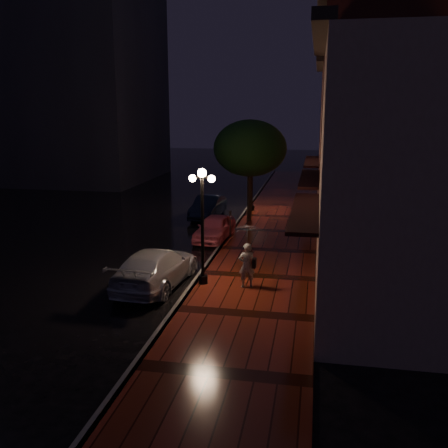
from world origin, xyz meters
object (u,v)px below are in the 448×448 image
Objects in this scene: silver_car at (156,268)px; woman_with_umbrella at (247,246)px; pink_car at (215,228)px; parking_meter at (230,221)px; street_tree at (250,150)px; streetlamp_near at (202,219)px; navy_car at (208,207)px; streetlamp_far at (252,172)px.

woman_with_umbrella reaches higher than silver_car.
silver_car is (-0.81, -7.02, 0.09)m from pink_car.
silver_car is at bearing -16.04° from woman_with_umbrella.
parking_meter is (-1.86, 7.11, -0.72)m from woman_with_umbrella.
parking_meter is (-0.46, -3.95, -3.28)m from street_tree.
silver_car is 3.68× the size of parking_meter.
parking_meter is at bearing -96.62° from street_tree.
streetlamp_near reaches higher than parking_meter.
navy_car is 0.83× the size of silver_car.
pink_car is at bearing 97.93° from streetlamp_near.
silver_car is at bearing -97.07° from streetlamp_far.
navy_car is 5.36m from parking_meter.
streetlamp_near is 11.12m from street_tree.
woman_with_umbrella is 7.39m from parking_meter.
streetlamp_near and streetlamp_far have the same top height.
streetlamp_far is 7.50m from pink_car.
silver_car is (-1.76, -0.20, -1.88)m from streetlamp_near.
pink_car is at bearing -87.34° from woman_with_umbrella.
navy_car is (-2.41, 11.91, -1.92)m from streetlamp_near.
woman_with_umbrella is 1.73× the size of parking_meter.
street_tree reaches higher than silver_car.
street_tree is (0.26, 10.99, 1.64)m from streetlamp_near.
parking_meter is (0.75, 0.22, 0.33)m from pink_car.
pink_car is at bearing -179.00° from parking_meter.
parking_meter reaches higher than pink_car.
street_tree is 5.15m from parking_meter.
navy_car is at bearing 111.40° from pink_car.
streetlamp_far reaches higher than woman_with_umbrella.
navy_car is (-2.67, 0.92, -3.57)m from street_tree.
pink_car is 7.45m from woman_with_umbrella.
street_tree reaches higher than streetlamp_far.
woman_with_umbrella is at bearing -83.27° from streetlamp_far.
streetlamp_near is 0.87× the size of silver_car.
parking_meter reaches higher than silver_car.
parking_meter is at bearing 21.58° from pink_car.
street_tree is at bearing 68.21° from parking_meter.
streetlamp_far is at bearing 73.18° from parking_meter.
streetlamp_far is 1.05× the size of navy_car.
parking_meter is at bearing -93.42° from woman_with_umbrella.
silver_car is (0.65, -12.11, 0.05)m from navy_car.
pink_car is (-1.21, -4.17, -3.61)m from street_tree.
street_tree is (0.26, -3.01, 1.64)m from streetlamp_far.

